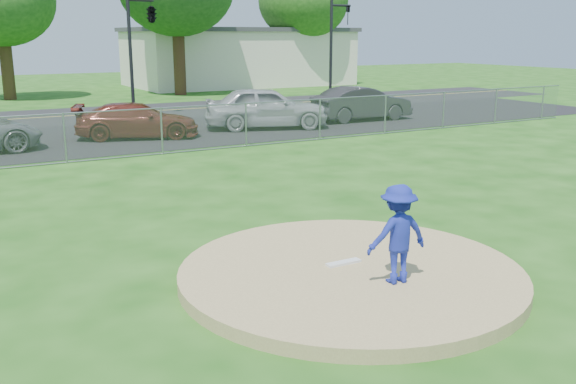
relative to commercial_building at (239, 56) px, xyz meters
name	(u,v)px	position (x,y,z in m)	size (l,w,h in m)	color
ground	(152,168)	(-16.00, -28.00, -2.16)	(120.00, 120.00, 0.00)	#194C10
pitchers_mound	(351,274)	(-16.00, -38.00, -2.06)	(5.40, 5.40, 0.20)	tan
pitching_rubber	(343,263)	(-16.00, -37.80, -1.94)	(0.60, 0.15, 0.04)	white
chain_link_fence	(131,134)	(-16.00, -26.00, -1.41)	(40.00, 0.06, 1.50)	gray
parking_lot	(98,138)	(-16.00, -21.50, -2.15)	(50.00, 8.00, 0.01)	black
street	(60,116)	(-16.00, -14.00, -2.16)	(60.00, 7.00, 0.01)	black
commercial_building	(239,56)	(0.00, 0.00, 0.00)	(16.40, 9.40, 4.30)	beige
traffic_signal_center	(149,16)	(-12.03, -16.00, 2.45)	(1.42, 2.48, 5.60)	black
traffic_signal_right	(335,43)	(-1.76, -16.00, 1.20)	(1.28, 0.20, 5.60)	black
pitcher	(398,234)	(-15.75, -38.80, -1.22)	(0.95, 0.55, 1.47)	#1C289A
parked_car_darkred	(137,120)	(-14.70, -22.30, -1.50)	(1.83, 4.50, 1.31)	maroon
parked_car_pearl	(266,107)	(-9.32, -22.38, -1.29)	(2.03, 5.04, 1.72)	#AFB2B4
parked_car_charcoal	(362,103)	(-4.38, -22.21, -1.40)	(1.60, 4.58, 1.51)	#2A2A2D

